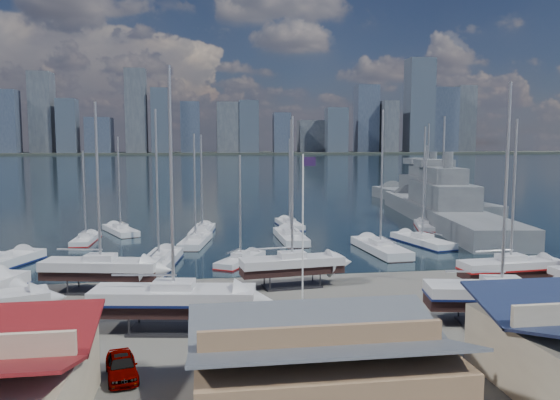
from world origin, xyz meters
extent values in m
plane|color=#605E59|center=(0.00, -10.00, 0.00)|extent=(1400.00, 1400.00, 0.00)
cube|color=#172935|center=(0.00, 300.00, -0.15)|extent=(1400.00, 600.00, 0.40)
cube|color=#2D332D|center=(0.00, 560.00, 1.10)|extent=(1400.00, 80.00, 2.20)
cube|color=#475166|center=(-203.07, 549.89, 34.36)|extent=(26.62, 20.30, 64.32)
cube|color=#595E66|center=(-168.55, 559.47, 44.11)|extent=(22.49, 24.47, 83.83)
cube|color=#3D4756|center=(-141.97, 552.31, 30.18)|extent=(19.55, 21.83, 55.97)
cube|color=#475166|center=(-111.19, 558.58, 20.77)|extent=(26.03, 30.49, 37.14)
cube|color=#595E66|center=(-70.96, 546.95, 46.02)|extent=(21.60, 16.58, 87.63)
cube|color=#3D4756|center=(-45.38, 548.38, 36.00)|extent=(19.42, 28.42, 67.60)
cube|color=#475166|center=(-15.00, 551.59, 29.25)|extent=(20.24, 23.80, 54.09)
cube|color=#595E66|center=(25.78, 548.33, 29.20)|extent=(24.62, 19.72, 54.00)
cube|color=#3D4756|center=(47.64, 546.55, 30.18)|extent=(20.75, 17.93, 55.97)
cube|color=#475166|center=(84.09, 544.87, 23.71)|extent=(18.36, 16.25, 43.03)
cube|color=#595E66|center=(120.24, 563.78, 20.05)|extent=(28.49, 22.03, 35.69)
cube|color=#3D4756|center=(145.71, 546.00, 26.75)|extent=(23.34, 17.87, 49.11)
cube|color=#475166|center=(184.98, 560.84, 40.18)|extent=(25.35, 19.79, 75.95)
cube|color=#595E66|center=(208.39, 554.33, 31.04)|extent=(17.00, 27.45, 57.67)
cube|color=#3D4756|center=(245.53, 554.25, 55.22)|extent=(29.28, 24.05, 106.04)
cube|color=#475166|center=(277.54, 563.71, 39.40)|extent=(30.82, 28.37, 74.41)
cube|color=#595E66|center=(307.39, 565.54, 40.94)|extent=(21.74, 17.03, 77.48)
cube|color=#8C6B4C|center=(0.00, -26.00, 1.50)|extent=(12.00, 8.00, 3.00)
cube|color=#575E64|center=(0.00, -26.00, 3.54)|extent=(12.60, 8.40, 1.27)
cube|color=#2D2D33|center=(-14.05, -3.32, 0.08)|extent=(5.77, 3.50, 0.16)
cube|color=black|center=(-14.05, -3.32, 1.59)|extent=(10.07, 4.25, 0.78)
cube|color=#BCBDC1|center=(-14.05, -3.32, 2.38)|extent=(10.15, 4.65, 0.78)
cube|color=#BCBDC1|center=(-14.05, -3.32, 3.02)|extent=(2.73, 2.10, 0.50)
cylinder|color=#B2B2B7|center=(-14.05, -3.32, 9.38)|extent=(0.22, 0.22, 13.23)
cube|color=#2D2D33|center=(-7.49, -14.00, 0.08)|extent=(6.33, 3.65, 0.16)
cube|color=black|center=(-7.49, -14.00, 1.63)|extent=(11.14, 4.27, 0.87)
cube|color=#BCBDC1|center=(-7.49, -14.00, 2.50)|extent=(11.21, 4.72, 0.87)
cube|color=#0D1745|center=(-7.49, -14.00, 2.10)|extent=(11.32, 4.77, 0.17)
cube|color=#BCBDC1|center=(-7.49, -14.00, 3.19)|extent=(2.97, 2.23, 0.50)
cylinder|color=#B2B2B7|center=(-7.49, -14.00, 10.27)|extent=(0.22, 0.22, 14.67)
cube|color=#2D2D33|center=(2.27, -4.01, 0.08)|extent=(5.24, 2.90, 0.16)
cube|color=black|center=(2.27, -4.01, 1.56)|extent=(9.27, 3.29, 0.73)
cube|color=#BCBDC1|center=(2.27, -4.01, 2.29)|extent=(9.32, 3.67, 0.73)
cube|color=#BCBDC1|center=(2.27, -4.01, 2.90)|extent=(2.44, 1.80, 0.50)
cylinder|color=#B2B2B7|center=(2.27, -4.01, 8.78)|extent=(0.22, 0.22, 12.25)
cube|color=#2D2D33|center=(15.04, -15.94, 0.08)|extent=(6.02, 3.56, 0.16)
cube|color=black|center=(15.04, -15.94, 1.61)|extent=(10.54, 4.25, 0.82)
cube|color=#BCBDC1|center=(15.04, -15.94, 2.43)|extent=(10.61, 4.67, 0.82)
cube|color=#0D1745|center=(15.04, -15.94, 2.05)|extent=(10.72, 4.72, 0.16)
cube|color=#BCBDC1|center=(15.04, -15.94, 3.09)|extent=(2.83, 2.16, 0.50)
cylinder|color=#B2B2B7|center=(15.04, -15.94, 9.77)|extent=(0.22, 0.22, 13.86)
cube|color=#2D2D33|center=(20.64, -7.82, 0.08)|extent=(5.05, 2.60, 0.16)
cube|color=black|center=(20.64, -7.82, 1.56)|extent=(9.04, 2.78, 0.71)
cube|color=#BCBDC1|center=(20.64, -7.82, 2.27)|extent=(9.06, 3.15, 0.71)
cube|color=maroon|center=(20.64, -7.82, 1.94)|extent=(9.15, 3.18, 0.14)
cube|color=#BCBDC1|center=(20.64, -7.82, 2.87)|extent=(2.33, 1.66, 0.50)
cylinder|color=#B2B2B7|center=(20.64, -7.82, 8.63)|extent=(0.22, 0.22, 12.02)
cube|color=black|center=(-20.11, 20.99, -0.21)|extent=(2.15, 8.12, 0.65)
cube|color=#BCBDC1|center=(-20.11, 20.99, 0.44)|extent=(2.49, 8.13, 0.65)
cube|color=maroon|center=(-20.11, 20.99, 0.14)|extent=(2.51, 8.21, 0.13)
cube|color=#BCBDC1|center=(-20.11, 20.99, 1.01)|extent=(1.41, 2.06, 0.50)
cylinder|color=#B2B2B7|center=(-20.11, 20.99, 6.21)|extent=(0.22, 0.22, 10.90)
cube|color=black|center=(-16.70, 27.28, -0.25)|extent=(5.86, 9.43, 0.75)
cube|color=#BCBDC1|center=(-16.70, 27.28, 0.50)|extent=(6.22, 9.59, 0.75)
cube|color=#BCBDC1|center=(-16.70, 27.28, 1.12)|extent=(2.39, 2.77, 0.50)
cylinder|color=#B2B2B7|center=(-16.70, 27.28, 7.18)|extent=(0.22, 0.22, 12.61)
cube|color=black|center=(-9.90, 5.47, -0.30)|extent=(4.19, 11.34, 0.89)
cube|color=#BCBDC1|center=(-9.90, 5.47, 0.58)|extent=(4.65, 11.40, 0.89)
cube|color=#0D1745|center=(-9.90, 5.47, 0.17)|extent=(4.70, 11.52, 0.18)
cube|color=#BCBDC1|center=(-9.90, 5.47, 1.27)|extent=(2.24, 3.01, 0.50)
cylinder|color=#B2B2B7|center=(-9.90, 5.47, 8.50)|extent=(0.22, 0.22, 14.95)
cube|color=black|center=(-6.26, 17.43, -0.25)|extent=(4.01, 9.78, 0.76)
cube|color=#BCBDC1|center=(-6.26, 17.43, 0.51)|extent=(4.40, 9.86, 0.76)
cube|color=#BCBDC1|center=(-6.26, 17.43, 1.14)|extent=(2.02, 2.64, 0.50)
cylinder|color=#B2B2B7|center=(-6.26, 17.43, 7.32)|extent=(0.22, 0.22, 12.86)
cube|color=black|center=(-5.40, 25.18, -0.25)|extent=(3.48, 9.74, 0.76)
cube|color=#BCBDC1|center=(-5.40, 25.18, 0.51)|extent=(3.88, 9.79, 0.76)
cube|color=#0D1745|center=(-5.40, 25.18, 0.16)|extent=(3.92, 9.89, 0.15)
cube|color=#BCBDC1|center=(-5.40, 25.18, 1.14)|extent=(1.90, 2.57, 0.50)
cylinder|color=#B2B2B7|center=(-5.40, 25.18, 7.32)|extent=(0.22, 0.22, 12.86)
cube|color=black|center=(-1.52, 5.97, -0.20)|extent=(5.69, 7.73, 0.63)
cube|color=#BCBDC1|center=(-1.52, 5.97, 0.43)|extent=(5.97, 7.90, 0.63)
cube|color=maroon|center=(-1.52, 5.97, 0.14)|extent=(6.03, 7.98, 0.13)
cube|color=#BCBDC1|center=(-1.52, 5.97, 0.99)|extent=(2.16, 2.37, 0.50)
cylinder|color=#B2B2B7|center=(-1.52, 5.97, 6.07)|extent=(0.22, 0.22, 10.66)
cube|color=black|center=(5.89, 18.27, -0.30)|extent=(2.69, 10.83, 0.86)
cube|color=#BCBDC1|center=(5.89, 18.27, 0.57)|extent=(3.14, 10.84, 0.86)
cube|color=#BCBDC1|center=(5.89, 18.27, 1.25)|extent=(1.85, 2.72, 0.50)
cylinder|color=#B2B2B7|center=(5.89, 18.27, 8.29)|extent=(0.22, 0.22, 14.59)
cube|color=black|center=(7.58, 29.58, -0.24)|extent=(2.85, 9.32, 0.74)
cube|color=#BCBDC1|center=(7.58, 29.58, 0.49)|extent=(3.24, 9.35, 0.74)
cube|color=#0D1745|center=(7.58, 29.58, 0.15)|extent=(3.27, 9.45, 0.15)
cube|color=#BCBDC1|center=(7.58, 29.58, 1.11)|extent=(1.71, 2.40, 0.50)
cylinder|color=#B2B2B7|center=(7.58, 29.58, 7.06)|extent=(0.22, 0.22, 12.40)
cube|color=black|center=(14.90, 9.33, -0.31)|extent=(3.49, 11.49, 0.91)
cube|color=#BCBDC1|center=(14.90, 9.33, 0.59)|extent=(3.96, 11.53, 0.91)
cube|color=#BCBDC1|center=(14.90, 9.33, 1.30)|extent=(2.10, 2.96, 0.50)
cylinder|color=#B2B2B7|center=(14.90, 9.33, 8.70)|extent=(0.22, 0.22, 15.30)
cube|color=black|center=(21.62, 13.22, -0.27)|extent=(4.55, 10.42, 0.81)
cube|color=#BCBDC1|center=(21.62, 13.22, 0.54)|extent=(4.96, 10.52, 0.81)
cube|color=#0D1745|center=(21.62, 13.22, 0.16)|extent=(5.01, 10.62, 0.16)
cube|color=#BCBDC1|center=(21.62, 13.22, 1.19)|extent=(2.21, 2.84, 0.50)
cylinder|color=#B2B2B7|center=(21.62, 13.22, 7.79)|extent=(0.22, 0.22, 13.69)
cube|color=black|center=(27.25, 25.61, -0.22)|extent=(4.43, 8.72, 0.68)
cube|color=#BCBDC1|center=(27.25, 25.61, 0.46)|extent=(4.77, 8.83, 0.68)
cube|color=maroon|center=(27.25, 25.61, 0.15)|extent=(4.82, 8.91, 0.14)
cube|color=#BCBDC1|center=(27.25, 25.61, 1.05)|extent=(1.99, 2.45, 0.50)
cylinder|color=#B2B2B7|center=(27.25, 25.61, 6.54)|extent=(0.22, 0.22, 11.48)
cube|color=slate|center=(32.43, 31.08, 0.51)|extent=(14.99, 51.20, 4.55)
cube|color=slate|center=(32.43, 31.08, 4.58)|extent=(8.85, 18.42, 3.60)
cube|color=slate|center=(32.43, 31.08, 7.58)|extent=(6.20, 10.69, 2.40)
cube|color=slate|center=(33.13, 36.09, 9.28)|extent=(6.31, 5.79, 1.20)
cylinder|color=#B2B2B7|center=(32.43, 31.08, 12.78)|extent=(0.30, 0.30, 8.00)
cube|color=slate|center=(39.12, 52.19, 0.45)|extent=(8.72, 44.17, 3.95)
cube|color=slate|center=(39.12, 52.19, 4.22)|extent=(6.21, 15.58, 3.60)
cube|color=slate|center=(39.12, 52.19, 7.22)|extent=(4.55, 8.94, 2.40)
cube|color=slate|center=(38.95, 56.58, 8.92)|extent=(5.09, 4.58, 1.20)
cylinder|color=#B2B2B7|center=(39.12, 52.19, 12.42)|extent=(0.30, 0.30, 8.00)
imported|color=gray|center=(-9.96, -21.12, 0.67)|extent=(2.37, 4.18, 1.34)
imported|color=gray|center=(-0.93, -21.17, 0.73)|extent=(4.70, 2.87, 1.46)
imported|color=gray|center=(0.13, -18.79, 0.79)|extent=(4.78, 6.28, 1.58)
imported|color=gray|center=(13.94, -20.00, 0.75)|extent=(2.66, 5.35, 1.49)
cylinder|color=white|center=(2.26, -9.02, 5.90)|extent=(0.12, 0.12, 11.80)
cube|color=#27143E|center=(2.75, -9.02, 11.21)|extent=(0.98, 0.05, 0.69)
camera|label=1|loc=(-5.63, -50.35, 12.64)|focal=35.00mm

